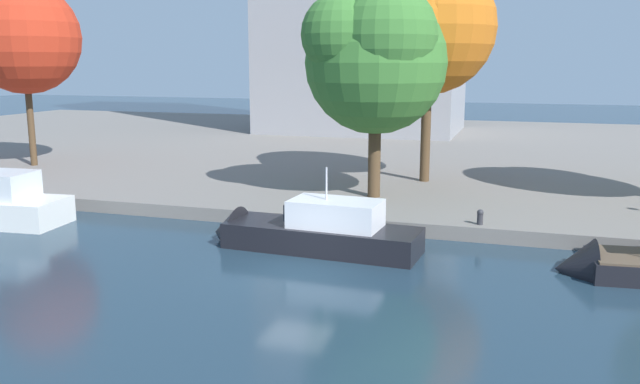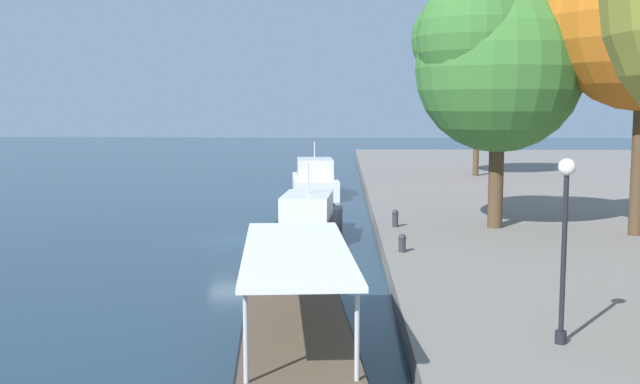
% 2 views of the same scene
% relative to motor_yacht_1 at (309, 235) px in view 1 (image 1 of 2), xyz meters
% --- Properties ---
extents(ground_plane, '(220.00, 220.00, 0.00)m').
position_rel_motor_yacht_1_xyz_m(ground_plane, '(0.62, -3.36, -0.59)').
color(ground_plane, '#1E3342').
extents(dock_promenade, '(120.00, 55.00, 0.67)m').
position_rel_motor_yacht_1_xyz_m(dock_promenade, '(0.62, 30.61, -0.26)').
color(dock_promenade, slate).
rests_on(dock_promenade, ground_plane).
extents(motor_yacht_1, '(9.42, 3.11, 4.48)m').
position_rel_motor_yacht_1_xyz_m(motor_yacht_1, '(0.00, 0.00, 0.00)').
color(motor_yacht_1, black).
rests_on(motor_yacht_1, ground_plane).
extents(mooring_bollard_0, '(0.30, 0.30, 0.69)m').
position_rel_motor_yacht_1_xyz_m(mooring_bollard_0, '(6.81, 3.77, 0.45)').
color(mooring_bollard_0, '#2D2D33').
rests_on(mooring_bollard_0, dock_promenade).
extents(mooring_bollard_1, '(0.29, 0.29, 0.80)m').
position_rel_motor_yacht_1_xyz_m(mooring_bollard_1, '(0.86, 3.92, 0.50)').
color(mooring_bollard_1, '#2D2D33').
rests_on(mooring_bollard_1, dock_promenade).
extents(tree_1, '(7.80, 7.67, 12.55)m').
position_rel_motor_yacht_1_xyz_m(tree_1, '(-24.72, 12.09, 9.04)').
color(tree_1, '#4C3823').
rests_on(tree_1, dock_promenade).
extents(tree_2, '(7.82, 8.22, 13.05)m').
position_rel_motor_yacht_1_xyz_m(tree_2, '(2.61, 13.77, 9.26)').
color(tree_2, '#4C3823').
rests_on(tree_2, dock_promenade).
extents(tree_4, '(7.42, 7.48, 11.00)m').
position_rel_motor_yacht_1_xyz_m(tree_4, '(0.90, 7.96, 7.63)').
color(tree_4, '#4C3823').
rests_on(tree_4, dock_promenade).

